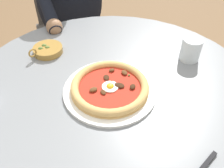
% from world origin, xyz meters
% --- Properties ---
extents(dining_table, '(1.01, 1.01, 0.72)m').
position_xyz_m(dining_table, '(0.00, 0.00, 0.56)').
color(dining_table, gray).
rests_on(dining_table, ground).
extents(pizza_on_plate, '(0.30, 0.30, 0.04)m').
position_xyz_m(pizza_on_plate, '(-0.01, -0.01, 0.74)').
color(pizza_on_plate, white).
rests_on(pizza_on_plate, dining_table).
extents(water_glass, '(0.07, 0.07, 0.08)m').
position_xyz_m(water_glass, '(0.31, 0.11, 0.76)').
color(water_glass, silver).
rests_on(water_glass, dining_table).
extents(olive_pan, '(0.12, 0.11, 0.05)m').
position_xyz_m(olive_pan, '(-0.20, 0.25, 0.73)').
color(olive_pan, olive).
rests_on(olive_pan, dining_table).
extents(diner_person, '(0.38, 0.52, 1.14)m').
position_xyz_m(diner_person, '(-0.09, 0.72, 0.51)').
color(diner_person, '#282833').
rests_on(diner_person, ground).
extents(cafe_chair_diner, '(0.46, 0.46, 0.88)m').
position_xyz_m(cafe_chair_diner, '(-0.11, 0.87, 0.53)').
color(cafe_chair_diner, '#504A45').
rests_on(cafe_chair_diner, ground).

